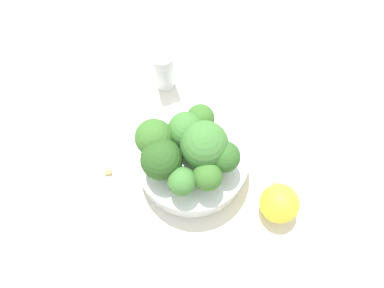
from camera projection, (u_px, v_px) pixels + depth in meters
name	position (u px, v px, depth m)	size (l,w,h in m)	color
ground_plane	(192.00, 165.00, 0.53)	(3.00, 3.00, 0.00)	silver
bowl	(192.00, 159.00, 0.51)	(0.15, 0.15, 0.05)	silver
broccoli_floret_0	(161.00, 160.00, 0.45)	(0.05, 0.05, 0.06)	#7A9E5B
broccoli_floret_1	(204.00, 145.00, 0.45)	(0.06, 0.06, 0.07)	#84AD66
broccoli_floret_2	(186.00, 131.00, 0.47)	(0.05, 0.05, 0.05)	#8EB770
broccoli_floret_3	(224.00, 158.00, 0.45)	(0.04, 0.04, 0.06)	#7A9E5B
broccoli_floret_4	(200.00, 119.00, 0.47)	(0.04, 0.04, 0.05)	#8EB770
broccoli_floret_5	(154.00, 138.00, 0.46)	(0.05, 0.05, 0.06)	#8EB770
broccoli_floret_6	(207.00, 176.00, 0.44)	(0.04, 0.04, 0.05)	#7A9E5B
broccoli_floret_7	(182.00, 182.00, 0.44)	(0.03, 0.03, 0.05)	#84AD66
pepper_shaker	(164.00, 70.00, 0.54)	(0.03, 0.03, 0.08)	#B2B7BC
lemon_wedge	(279.00, 203.00, 0.49)	(0.05, 0.05, 0.05)	yellow
almond_crumb_0	(108.00, 172.00, 0.52)	(0.01, 0.01, 0.01)	#AD7F4C
almond_crumb_1	(276.00, 185.00, 0.52)	(0.01, 0.01, 0.01)	#AD7F4C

